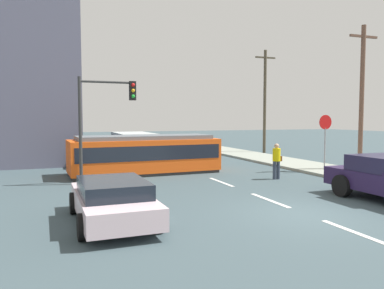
{
  "coord_description": "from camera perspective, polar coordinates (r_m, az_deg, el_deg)",
  "views": [
    {
      "loc": [
        -7.06,
        -9.26,
        2.86
      ],
      "look_at": [
        -0.44,
        8.55,
        1.53
      ],
      "focal_mm": 35.54,
      "sensor_mm": 36.0,
      "label": 1
    }
  ],
  "objects": [
    {
      "name": "utility_pole_mid",
      "position": [
        31.58,
        10.87,
        6.62
      ],
      "size": [
        1.8,
        0.24,
        8.31
      ],
      "color": "#4D4433",
      "rests_on": "ground"
    },
    {
      "name": "ground_plane",
      "position": [
        20.72,
        -0.26,
        -3.93
      ],
      "size": [
        120.0,
        120.0,
        0.0
      ],
      "primitive_type": "plane",
      "color": "#3C4D53"
    },
    {
      "name": "utility_pole_near",
      "position": [
        22.48,
        24.12,
        6.75
      ],
      "size": [
        1.8,
        0.24,
        7.78
      ],
      "color": "brown",
      "rests_on": "ground"
    },
    {
      "name": "streetcar_tram",
      "position": [
        19.66,
        -7.08,
        -1.4
      ],
      "size": [
        7.65,
        2.88,
        1.97
      ],
      "color": "#EE5516",
      "rests_on": "ground"
    },
    {
      "name": "parked_sedan_far",
      "position": [
        29.72,
        -16.62,
        -0.47
      ],
      "size": [
        2.17,
        4.46,
        1.19
      ],
      "color": "black",
      "rests_on": "ground"
    },
    {
      "name": "traffic_light_mast",
      "position": [
        17.01,
        -13.1,
        5.17
      ],
      "size": [
        2.48,
        0.33,
        4.62
      ],
      "color": "#333333",
      "rests_on": "ground"
    },
    {
      "name": "lane_stripe_4",
      "position": [
        31.97,
        -7.56,
        -1.15
      ],
      "size": [
        0.16,
        2.4,
        0.01
      ],
      "primitive_type": "cube",
      "color": "silver",
      "rests_on": "ground"
    },
    {
      "name": "lane_stripe_0",
      "position": [
        10.53,
        23.4,
        -12.07
      ],
      "size": [
        0.16,
        2.4,
        0.01
      ],
      "primitive_type": "cube",
      "color": "silver",
      "rests_on": "ground"
    },
    {
      "name": "stop_sign",
      "position": [
        21.1,
        19.36,
        1.97
      ],
      "size": [
        0.76,
        0.07,
        2.88
      ],
      "color": "gray",
      "rests_on": "sidewalk_curb_right"
    },
    {
      "name": "parked_sedan_mid",
      "position": [
        23.22,
        -14.79,
        -1.65
      ],
      "size": [
        2.12,
        4.15,
        1.19
      ],
      "color": "#B1B8D5",
      "rests_on": "ground"
    },
    {
      "name": "sidewalk_curb_right",
      "position": [
        20.81,
        21.69,
        -3.98
      ],
      "size": [
        3.2,
        36.0,
        0.14
      ],
      "primitive_type": "cube",
      "color": "#939B8D",
      "rests_on": "ground"
    },
    {
      "name": "lane_stripe_3",
      "position": [
        26.18,
        -4.63,
        -2.27
      ],
      "size": [
        0.16,
        2.4,
        0.01
      ],
      "primitive_type": "cube",
      "color": "silver",
      "rests_on": "ground"
    },
    {
      "name": "pedestrian_crossing",
      "position": [
        18.14,
        12.58,
        -2.15
      ],
      "size": [
        0.51,
        0.36,
        1.67
      ],
      "color": "#31394B",
      "rests_on": "ground"
    },
    {
      "name": "lane_stripe_1",
      "position": [
        13.6,
        11.55,
        -8.2
      ],
      "size": [
        0.16,
        2.4,
        0.01
      ],
      "primitive_type": "cube",
      "color": "silver",
      "rests_on": "ground"
    },
    {
      "name": "city_bus",
      "position": [
        28.2,
        -8.73,
        0.22
      ],
      "size": [
        2.56,
        5.43,
        1.77
      ],
      "color": "#B3BBB7",
      "rests_on": "ground"
    },
    {
      "name": "lane_stripe_2",
      "position": [
        17.06,
        4.39,
        -5.64
      ],
      "size": [
        0.16,
        2.4,
        0.01
      ],
      "primitive_type": "cube",
      "color": "silver",
      "rests_on": "ground"
    },
    {
      "name": "parked_sedan_near",
      "position": [
        10.72,
        -11.84,
        -8.12
      ],
      "size": [
        2.13,
        4.49,
        1.19
      ],
      "color": "silver",
      "rests_on": "ground"
    }
  ]
}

